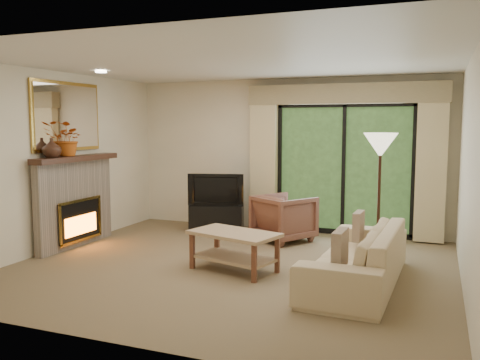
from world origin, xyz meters
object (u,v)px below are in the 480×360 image
at_px(coffee_table, 234,251).
at_px(media_console, 217,218).
at_px(armchair, 284,218).
at_px(sofa, 356,256).

bearing_deg(coffee_table, media_console, 134.78).
relative_size(media_console, armchair, 1.12).
height_order(armchair, coffee_table, armchair).
bearing_deg(sofa, media_console, -125.54).
bearing_deg(armchair, sofa, 160.77).
xyz_separation_m(sofa, coffee_table, (-1.51, -0.02, -0.08)).
height_order(media_console, sofa, sofa).
xyz_separation_m(armchair, coffee_table, (-0.12, -1.80, -0.12)).
bearing_deg(sofa, coffee_table, -86.98).
bearing_deg(coffee_table, sofa, 16.41).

